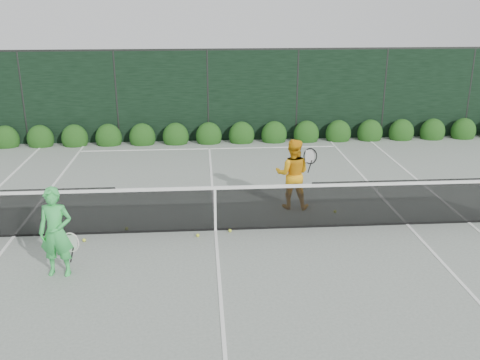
{
  "coord_description": "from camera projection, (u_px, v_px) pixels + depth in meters",
  "views": [
    {
      "loc": [
        -0.25,
        -10.25,
        4.61
      ],
      "look_at": [
        0.54,
        0.3,
        1.0
      ],
      "focal_mm": 40.0,
      "sensor_mm": 36.0,
      "label": 1
    }
  ],
  "objects": [
    {
      "name": "ground",
      "position": [
        216.0,
        230.0,
        11.18
      ],
      "size": [
        80.0,
        80.0,
        0.0
      ],
      "primitive_type": "plane",
      "color": "slate",
      "rests_on": "ground"
    },
    {
      "name": "tennis_net",
      "position": [
        214.0,
        207.0,
        11.0
      ],
      "size": [
        12.9,
        0.1,
        1.07
      ],
      "color": "black",
      "rests_on": "ground"
    },
    {
      "name": "player_woman",
      "position": [
        56.0,
        232.0,
        9.16
      ],
      "size": [
        0.66,
        0.44,
        1.61
      ],
      "rotation": [
        0.0,
        0.0,
        -0.1
      ],
      "color": "#3AC757",
      "rests_on": "ground"
    },
    {
      "name": "player_man",
      "position": [
        293.0,
        174.0,
        12.16
      ],
      "size": [
        0.95,
        0.77,
        1.62
      ],
      "rotation": [
        0.0,
        0.0,
        2.93
      ],
      "color": "#FFAF15",
      "rests_on": "ground"
    },
    {
      "name": "court_lines",
      "position": [
        216.0,
        230.0,
        11.17
      ],
      "size": [
        11.03,
        23.83,
        0.01
      ],
      "color": "white",
      "rests_on": "ground"
    },
    {
      "name": "windscreen_fence",
      "position": [
        220.0,
        213.0,
        8.13
      ],
      "size": [
        32.0,
        21.07,
        3.06
      ],
      "color": "black",
      "rests_on": "ground"
    },
    {
      "name": "hedge_row",
      "position": [
        209.0,
        136.0,
        17.85
      ],
      "size": [
        31.66,
        0.65,
        0.94
      ],
      "color": "#11390F",
      "rests_on": "ground"
    },
    {
      "name": "tennis_balls",
      "position": [
        198.0,
        229.0,
        11.17
      ],
      "size": [
        5.43,
        1.18,
        0.07
      ],
      "color": "#D9E733",
      "rests_on": "ground"
    }
  ]
}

